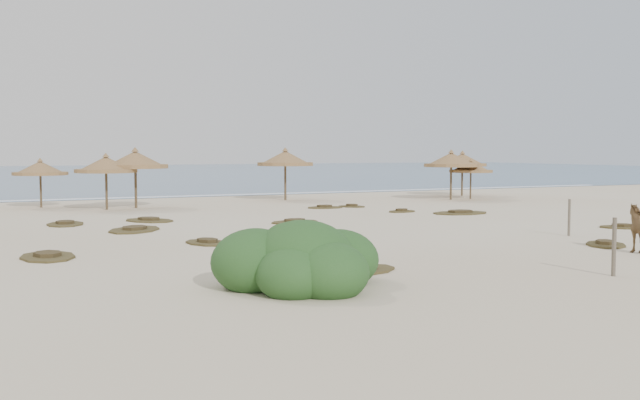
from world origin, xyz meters
The scene contains 27 objects.
ground centered at (0.00, 0.00, 0.00)m, with size 160.00×160.00×0.00m, color beige.
ocean centered at (0.00, 75.00, 0.00)m, with size 200.00×100.00×0.01m, color #29507D.
foam_line centered at (0.00, 26.00, 0.00)m, with size 70.00×0.60×0.01m, color white.
palapa_1 centered at (-8.25, 20.39, 1.97)m, with size 3.14×3.14×2.54m.
palapa_2 centered at (-5.42, 17.54, 2.17)m, with size 3.77×3.77×2.80m.
palapa_3 centered at (-3.92, 18.02, 2.39)m, with size 3.83×3.83×3.08m.
palapa_4 centered at (5.09, 20.14, 2.40)m, with size 4.32×4.32×3.10m.
palapa_5 centered at (14.11, 16.37, 2.31)m, with size 3.48×3.48×2.98m.
palapa_6 centered at (16.90, 19.09, 2.26)m, with size 3.74×3.74×2.91m.
palapa_7 centered at (15.55, 16.39, 1.90)m, with size 3.01×3.01×2.44m.
fence_post_near centered at (2.48, -6.47, 0.68)m, with size 0.10×0.10×1.37m, color brown.
fence_post_far centered at (7.29, -0.12, 0.63)m, with size 0.09×0.09×1.26m, color brown.
bush centered at (-4.63, -4.71, 0.55)m, with size 3.75×3.30×1.68m.
scrub_0 centered at (-9.23, 2.07, 0.05)m, with size 1.52×2.25×0.16m.
scrub_1 centered at (-5.87, 7.75, 0.05)m, with size 2.78×3.09×0.16m.
scrub_2 centered at (-4.47, 3.10, 0.05)m, with size 1.61×2.04×0.16m.
scrub_3 centered at (0.51, 7.89, 0.05)m, with size 2.25×1.65×0.16m.
scrub_4 centered at (10.94, 0.91, 0.05)m, with size 2.01×1.87×0.16m.
scrub_5 centered at (9.06, 8.50, 0.05)m, with size 2.79×1.84×0.16m.
scrub_6 centered at (-7.96, 10.93, 0.05)m, with size 1.73×2.35×0.16m.
scrub_7 centered at (4.73, 13.98, 0.05)m, with size 1.98×1.41×0.16m.
scrub_9 centered at (-2.22, 2.18, 0.05)m, with size 3.26×3.09×0.16m.
scrub_10 centered at (6.28, 13.99, 0.05)m, with size 1.63×1.72×0.16m.
scrub_11 centered at (-2.53, -3.41, 0.05)m, with size 2.22×1.73×0.16m.
scrub_12 centered at (6.49, -2.48, 0.05)m, with size 2.03×2.09×0.16m.
scrub_13 centered at (-4.68, 11.00, 0.05)m, with size 2.51×2.76×0.16m.
scrub_14 centered at (7.06, 10.36, 0.05)m, with size 1.57×1.15×0.16m.
Camera 1 is at (-10.60, -18.44, 2.92)m, focal length 40.00 mm.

